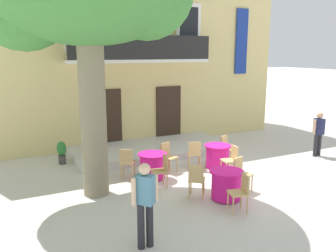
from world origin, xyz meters
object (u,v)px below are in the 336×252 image
cafe_chair_near_tree_1 (196,178)px  cafe_chair_middle_0 (162,169)px  cafe_table_middle (153,166)px  cafe_table_front (218,156)px  cafe_chair_near_tree_0 (241,172)px  cafe_chair_middle_1 (168,155)px  pedestrian_near_entrance (145,201)px  pedestrian_mid_plaza (319,132)px  cafe_chair_middle_2 (127,161)px  ground_planter_left (62,151)px  cafe_chair_front_0 (231,158)px  cafe_chair_front_1 (227,147)px  cafe_table_near_tree (226,185)px  cafe_chair_front_2 (194,153)px  cafe_chair_near_tree_2 (241,190)px

cafe_chair_near_tree_1 → cafe_chair_middle_0: (-0.47, 1.06, 0.00)m
cafe_table_middle → cafe_table_front: size_ratio=1.00×
cafe_chair_near_tree_0 → cafe_table_front: size_ratio=1.05×
cafe_chair_middle_1 → pedestrian_near_entrance: 4.43m
pedestrian_near_entrance → pedestrian_mid_plaza: (7.87, 2.91, -0.05)m
cafe_chair_middle_2 → pedestrian_mid_plaza: bearing=-6.9°
cafe_chair_middle_1 → cafe_chair_middle_2: 1.34m
cafe_table_middle → pedestrian_near_entrance: bearing=-115.6°
cafe_chair_near_tree_0 → cafe_chair_middle_0: 2.14m
cafe_chair_middle_1 → ground_planter_left: cafe_chair_middle_1 is taller
cafe_chair_middle_1 → pedestrian_mid_plaza: pedestrian_mid_plaza is taller
cafe_chair_front_0 → cafe_chair_near_tree_1: bearing=-150.7°
cafe_chair_middle_0 → cafe_chair_front_1: (2.94, 1.12, 0.00)m
cafe_table_middle → cafe_chair_middle_2: cafe_chair_middle_2 is taller
cafe_table_front → cafe_chair_front_1: (0.64, 0.40, 0.14)m
cafe_table_near_tree → pedestrian_mid_plaza: (5.17, 1.72, 0.51)m
cafe_chair_middle_2 → cafe_chair_front_2: 2.23m
cafe_chair_middle_2 → pedestrian_near_entrance: pedestrian_near_entrance is taller
cafe_chair_middle_0 → pedestrian_mid_plaza: size_ratio=0.57×
cafe_chair_middle_0 → ground_planter_left: size_ratio=1.19×
cafe_chair_middle_1 → cafe_table_front: size_ratio=1.05×
cafe_chair_near_tree_1 → cafe_chair_middle_1: size_ratio=1.00×
cafe_table_middle → cafe_chair_near_tree_1: bearing=-76.9°
cafe_table_near_tree → cafe_chair_middle_0: 1.84m
cafe_chair_front_2 → pedestrian_mid_plaza: 4.75m
cafe_chair_near_tree_1 → cafe_chair_front_1: 3.30m
ground_planter_left → pedestrian_near_entrance: (0.54, -6.01, 0.53)m
cafe_chair_front_1 → cafe_chair_front_0: bearing=-119.4°
cafe_chair_near_tree_1 → cafe_chair_middle_1: (0.24, 2.17, 0.00)m
pedestrian_near_entrance → pedestrian_mid_plaza: pedestrian_near_entrance is taller
cafe_table_middle → cafe_table_front: same height
cafe_table_near_tree → cafe_chair_near_tree_0: (0.69, 0.30, 0.14)m
cafe_chair_middle_1 → cafe_chair_front_0: 1.95m
cafe_chair_middle_0 → cafe_chair_front_0: 2.29m
cafe_table_middle → cafe_chair_front_1: cafe_chair_front_1 is taller
cafe_chair_near_tree_0 → cafe_chair_middle_2: size_ratio=1.00×
cafe_chair_near_tree_2 → pedestrian_near_entrance: (-2.58, -0.45, 0.42)m
cafe_chair_middle_2 → cafe_chair_middle_0: bearing=-60.0°
cafe_chair_front_0 → ground_planter_left: cafe_chair_front_0 is taller
cafe_chair_near_tree_2 → cafe_table_front: size_ratio=1.05×
cafe_chair_middle_1 → ground_planter_left: 3.62m
cafe_table_middle → pedestrian_near_entrance: size_ratio=0.51×
cafe_table_near_tree → cafe_chair_front_1: size_ratio=0.95×
cafe_chair_front_0 → ground_planter_left: 5.57m
cafe_table_near_tree → cafe_chair_middle_0: bearing=127.2°
cafe_chair_near_tree_1 → pedestrian_mid_plaza: 5.97m
pedestrian_mid_plaza → cafe_chair_near_tree_1: bearing=-167.2°
cafe_table_near_tree → cafe_table_middle: bearing=115.7°
cafe_table_near_tree → cafe_chair_front_1: bearing=54.6°
cafe_chair_middle_1 → cafe_chair_near_tree_1: bearing=-96.4°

